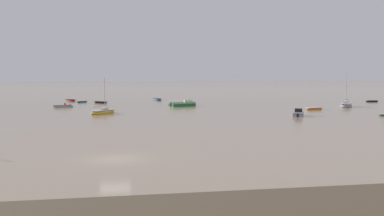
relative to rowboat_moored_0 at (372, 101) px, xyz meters
The scene contains 12 objects.
ground_plane 90.19m from the rowboat_moored_0, 134.81° to the right, with size 800.00×800.00×0.00m, color tan.
rowboat_moored_0 is the anchor object (origin of this frame).
rowboat_moored_1 54.81m from the rowboat_moored_0, 162.40° to the left, with size 2.67×4.51×0.67m.
rowboat_moored_2 31.86m from the rowboat_moored_0, 141.49° to the right, with size 4.30×2.71×0.64m.
rowboat_moored_3 76.40m from the rowboat_moored_0, 167.45° to the left, with size 3.36×3.93×0.61m.
rowboat_moored_4 72.03m from the rowboat_moored_0, behind, with size 2.84×2.93×0.48m.
motorboat_moored_1 73.84m from the rowboat_moored_0, behind, with size 4.32×2.46×1.40m.
sailboat_moored_0 20.15m from the rowboat_moored_0, 136.96° to the right, with size 5.98×7.03×7.96m.
motorboat_moored_2 45.05m from the rowboat_moored_0, 137.01° to the right, with size 3.42×4.80×1.74m.
sailboat_moored_1 68.91m from the rowboat_moored_0, 161.95° to the right, with size 5.16×5.76×6.64m.
rowboat_moored_8 67.19m from the rowboat_moored_0, behind, with size 3.77×3.57×0.61m.
motorboat_moored_3 48.45m from the rowboat_moored_0, behind, with size 6.97×4.57×2.26m.
Camera 1 is at (-0.02, -36.50, 7.01)m, focal length 41.30 mm.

